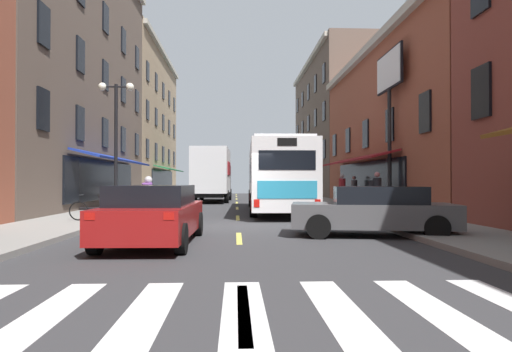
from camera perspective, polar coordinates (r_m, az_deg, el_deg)
name	(u,v)px	position (r m, az deg, el deg)	size (l,w,h in m)	color
ground_plane	(238,227)	(15.23, -2.29, -6.48)	(34.80, 80.00, 0.10)	#333335
lane_centre_dashes	(238,226)	(14.97, -2.28, -6.37)	(0.14, 73.90, 0.01)	#DBCC4C
crosswalk_near	(244,310)	(5.36, -1.59, -16.73)	(7.10, 2.80, 0.01)	silver
sidewalk_left	(61,224)	(16.29, -23.64, -5.62)	(3.00, 80.00, 0.14)	gray
sidewalk_right	(409,222)	(16.36, 18.96, -5.62)	(3.00, 80.00, 0.14)	gray
billboard_sign	(389,87)	(21.98, 16.69, 10.87)	(0.40, 3.21, 7.41)	black
transit_bus	(276,177)	(22.01, 2.57, -0.10)	(2.86, 12.07, 3.27)	white
box_truck	(213,175)	(32.30, -5.56, 0.17)	(2.66, 8.05, 3.76)	black
sedan_near	(154,214)	(10.86, -12.93, -4.75)	(2.04, 4.60, 1.39)	maroon
sedan_mid	(374,211)	(12.59, 14.83, -4.29)	(4.57, 2.49, 1.35)	#515154
sedan_far	(221,189)	(44.07, -4.47, -1.69)	(1.97, 4.67, 1.39)	silver
motorcycle_rider	(148,205)	(15.31, -13.61, -3.58)	(0.62, 2.07, 1.66)	black
bicycle_near	(95,210)	(16.37, -19.95, -4.09)	(1.71, 0.48, 0.91)	black
pedestrian_near	(377,191)	(19.62, 15.18, -1.89)	(0.52, 0.38, 1.75)	#66387F
pedestrian_mid	(354,190)	(26.86, 12.46, -1.73)	(0.36, 0.36, 1.66)	maroon
pedestrian_far	(342,190)	(24.18, 10.96, -1.73)	(0.36, 0.36, 1.75)	maroon
street_lamp_twin	(116,142)	(18.88, -17.48, 4.22)	(1.42, 0.32, 5.33)	black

